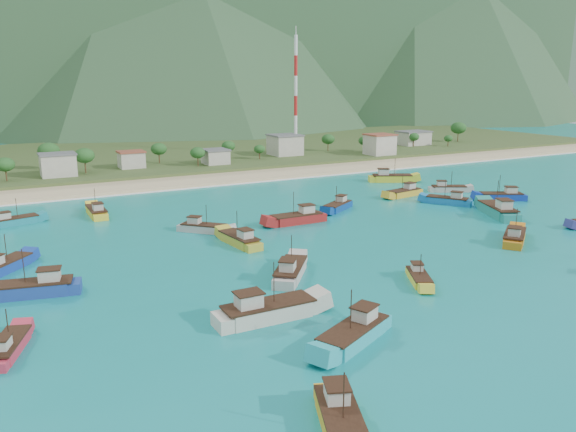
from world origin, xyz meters
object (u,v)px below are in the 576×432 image
boat_24 (34,289)px  boat_0 (97,212)px  boat_7 (290,272)px  boat_19 (14,222)px  boat_27 (240,240)px  boat_2 (404,193)px  boat_13 (267,312)px  boat_11 (498,211)px  boat_14 (298,219)px  boat_6 (4,267)px  boat_29 (419,279)px  radio_tower (296,96)px  boat_31 (391,178)px  boat_16 (338,207)px  boat_23 (354,335)px  boat_15 (514,238)px  boat_1 (8,348)px  boat_20 (203,229)px  boat_25 (448,201)px  boat_17 (341,423)px  boat_28 (502,197)px  boat_3 (448,189)px

boat_24 → boat_0: bearing=-7.5°
boat_7 → boat_19: 63.79m
boat_19 → boat_27: bearing=30.8°
boat_2 → boat_13: boat_13 is taller
boat_11 → boat_14: bearing=-176.3°
boat_2 → boat_6: bearing=90.3°
boat_29 → boat_14: bearing=-63.2°
radio_tower → boat_24: radio_tower is taller
radio_tower → boat_31: 60.50m
boat_16 → boat_23: size_ratio=0.84×
boat_7 → boat_6: bearing=-172.7°
boat_0 → boat_19: bearing=-179.4°
boat_15 → boat_2: bearing=131.4°
boat_1 → boat_19: size_ratio=0.91×
boat_20 → boat_25: size_ratio=0.86×
boat_0 → boat_23: boat_23 is taller
boat_11 → boat_25: (-1.00, 13.92, -0.32)m
boat_6 → boat_17: (23.07, -57.99, 0.03)m
boat_0 → boat_25: size_ratio=1.02×
boat_2 → boat_6: 92.36m
boat_11 → boat_15: (-13.33, -15.60, -0.28)m
boat_6 → boat_20: bearing=53.3°
boat_1 → boat_7: 38.55m
boat_13 → boat_15: boat_13 is taller
radio_tower → boat_29: 134.65m
boat_1 → boat_25: 100.43m
boat_13 → boat_28: (81.49, 35.74, -0.20)m
boat_2 → boat_24: boat_24 is taller
boat_15 → boat_3: bearing=114.3°
boat_25 → boat_17: bearing=-172.7°
boat_15 → boat_23: bearing=-104.6°
boat_0 → boat_15: (62.69, -56.70, 0.03)m
boat_3 → boat_15: 47.11m
boat_6 → boat_28: bearing=41.8°
boat_17 → boat_25: size_ratio=1.05×
boat_15 → boat_19: size_ratio=1.06×
boat_3 → boat_28: 14.73m
boat_1 → boat_24: (3.87, 16.81, 0.33)m
boat_16 → boat_20: 33.39m
boat_31 → boat_28: bearing=40.4°
boat_24 → boat_28: size_ratio=1.10×
boat_1 → boat_2: 102.36m
boat_7 → boat_25: boat_7 is taller
boat_13 → boat_19: boat_13 is taller
boat_2 → boat_11: boat_11 is taller
boat_3 → boat_23: bearing=-21.5°
boat_0 → boat_13: 66.22m
boat_11 → boat_16: (-27.16, 21.29, -0.37)m
boat_1 → boat_6: (0.74, 29.66, 0.16)m
boat_3 → boat_17: size_ratio=0.91×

